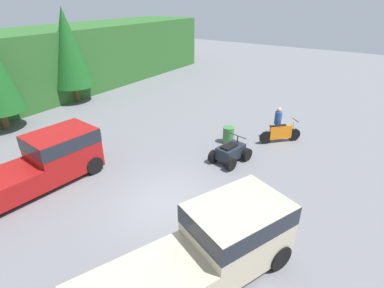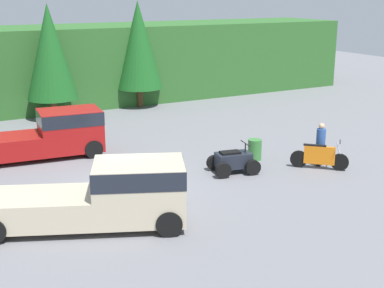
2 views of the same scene
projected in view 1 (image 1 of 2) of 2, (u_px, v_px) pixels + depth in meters
The scene contains 8 objects.
ground_plane at pixel (168, 204), 11.26m from camera, with size 80.00×80.00×0.00m, color slate.
tree_mid_right at pixel (68, 48), 20.40m from camera, with size 2.82×2.82×6.41m.
pickup_truck_red at pixel (43, 161), 12.07m from camera, with size 5.91×2.58×1.99m.
pickup_truck_second at pixel (210, 247), 7.97m from camera, with size 6.28×4.14×1.99m.
dirt_bike at pixel (280, 133), 15.73m from camera, with size 1.72×1.68×1.21m.
quad_atv at pixel (230, 153), 13.93m from camera, with size 2.03×1.54×1.17m.
rider_person at pixel (278, 122), 15.91m from camera, with size 0.50×0.50×1.79m.
steel_barrel at pixel (228, 135), 15.71m from camera, with size 0.58×0.58×0.88m.
Camera 1 is at (-7.08, -5.72, 7.05)m, focal length 28.00 mm.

